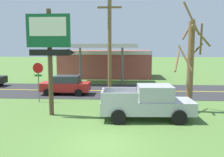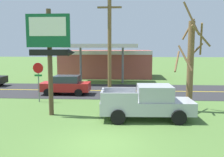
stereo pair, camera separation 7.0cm
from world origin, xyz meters
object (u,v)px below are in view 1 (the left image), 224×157
Objects in this scene: bare_tree at (190,63)px; car_red_near_lane at (66,85)px; stop_sign at (38,75)px; utility_pole at (110,44)px; pickup_silver_parked_on_lawn at (148,103)px; motel_sign at (50,44)px; gas_station at (105,63)px.

bare_tree reaches higher than car_red_near_lane.
stop_sign is 0.43× the size of bare_tree.
pickup_silver_parked_on_lawn is (2.40, -3.30, -3.34)m from utility_pole.
utility_pole is 1.53× the size of pickup_silver_parked_on_lawn.
car_red_near_lane is at bearing 132.05° from pickup_silver_parked_on_lawn.
pickup_silver_parked_on_lawn is 9.66m from car_red_near_lane.
pickup_silver_parked_on_lawn reaches higher than car_red_near_lane.
bare_tree is at bearing -29.39° from car_red_near_lane.
motel_sign is at bearing -83.31° from car_red_near_lane.
car_red_near_lane is at bearing 67.43° from stop_sign.
utility_pole reaches higher than car_red_near_lane.
bare_tree reaches higher than gas_station.
gas_station reaches higher than stop_sign.
utility_pole is 6.61m from car_red_near_lane.
gas_station is 13.16m from car_red_near_lane.
stop_sign is at bearing 119.79° from motel_sign.
utility_pole is 1.92× the size of car_red_near_lane.
pickup_silver_parked_on_lawn is 1.26× the size of car_red_near_lane.
bare_tree is at bearing 35.26° from pickup_silver_parked_on_lawn.
car_red_near_lane is (-4.07, 3.88, -3.47)m from utility_pole.
motel_sign is 0.52× the size of gas_station.
stop_sign is 0.70× the size of car_red_near_lane.
stop_sign is at bearing 168.61° from bare_tree.
utility_pole is 17.03m from gas_station.
motel_sign is at bearing -170.00° from bare_tree.
gas_station is at bearing 79.64° from car_red_near_lane.
motel_sign is at bearing 175.25° from pickup_silver_parked_on_lawn.
utility_pole reaches higher than stop_sign.
car_red_near_lane is at bearing 150.61° from bare_tree.
motel_sign reaches higher than gas_station.
motel_sign reaches higher than pickup_silver_parked_on_lawn.
utility_pole reaches higher than bare_tree.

